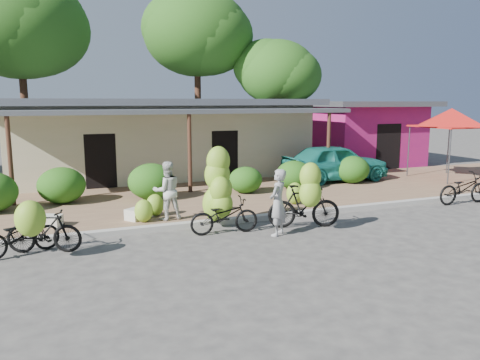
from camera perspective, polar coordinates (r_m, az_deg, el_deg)
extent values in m
plane|color=#3F3D3B|center=(10.94, 2.92, -7.76)|extent=(100.00, 100.00, 0.00)
cube|color=#8F704D|center=(15.45, -4.93, -2.39)|extent=(60.00, 6.00, 0.12)
cube|color=#A8A399|center=(12.69, -0.90, -4.95)|extent=(60.00, 0.25, 0.15)
cube|color=beige|center=(21.00, -9.85, 4.78)|extent=(12.00, 6.00, 3.10)
cube|color=slate|center=(20.93, -9.98, 9.35)|extent=(13.00, 7.00, 0.25)
cube|color=black|center=(18.19, -7.82, 2.68)|extent=(1.40, 0.12, 2.20)
cube|color=slate|center=(17.05, -7.08, 8.31)|extent=(13.00, 2.00, 0.15)
cylinder|color=#44271B|center=(15.71, -26.19, 1.90)|extent=(0.14, 0.14, 2.85)
cylinder|color=#44271B|center=(16.28, -6.14, 3.06)|extent=(0.14, 0.14, 2.85)
cylinder|color=#44271B|center=(18.60, 10.71, 3.76)|extent=(0.14, 0.14, 2.85)
cube|color=#B31B64|center=(25.39, 14.08, 5.33)|extent=(5.00, 5.00, 3.00)
cube|color=slate|center=(25.33, 14.23, 9.00)|extent=(6.00, 6.00, 0.25)
cube|color=black|center=(23.49, 17.56, 3.87)|extent=(1.40, 0.12, 2.20)
cylinder|color=#44271B|center=(25.48, -24.84, 9.54)|extent=(0.36, 0.36, 7.25)
ellipsoid|color=#1C4411|center=(25.73, -25.37, 16.72)|extent=(6.37, 6.37, 5.10)
ellipsoid|color=#1C4411|center=(26.09, -26.52, 17.19)|extent=(5.42, 5.42, 4.33)
cylinder|color=#44271B|center=(27.14, -5.17, 10.48)|extent=(0.36, 0.36, 7.40)
ellipsoid|color=#1C4411|center=(27.40, -5.28, 17.37)|extent=(5.93, 5.93, 4.74)
ellipsoid|color=#1C4411|center=(27.58, -6.52, 17.93)|extent=(5.04, 5.04, 4.03)
cylinder|color=#44271B|center=(26.77, 4.45, 8.10)|extent=(0.36, 0.36, 5.15)
ellipsoid|color=#1C4411|center=(26.81, 4.51, 12.99)|extent=(4.42, 4.42, 3.54)
ellipsoid|color=#1C4411|center=(26.88, 3.24, 13.64)|extent=(3.76, 3.76, 3.01)
ellipsoid|color=#155814|center=(15.51, -20.92, -0.61)|extent=(1.45, 1.30, 1.13)
ellipsoid|color=#155814|center=(15.36, -10.77, -0.16)|extent=(1.49, 1.34, 1.16)
ellipsoid|color=#155814|center=(16.13, 0.67, 0.01)|extent=(1.17, 1.06, 0.91)
ellipsoid|color=#155814|center=(17.02, 6.58, 0.64)|extent=(1.31, 1.18, 1.02)
ellipsoid|color=#155814|center=(18.60, 13.54, 1.25)|extent=(1.35, 1.21, 1.05)
cylinder|color=#59595E|center=(19.41, 24.16, 2.57)|extent=(0.05, 0.05, 2.10)
cylinder|color=#59595E|center=(20.98, 19.85, 3.31)|extent=(0.05, 0.05, 2.10)
cylinder|color=#59595E|center=(22.51, 24.03, 3.43)|extent=(0.05, 0.05, 2.10)
cube|color=red|center=(20.88, 24.30, 5.98)|extent=(2.40, 2.40, 0.06)
cone|color=red|center=(20.87, 24.37, 7.02)|extent=(3.50, 3.50, 0.70)
imported|color=black|center=(11.08, -25.18, -6.10)|extent=(1.76, 1.15, 0.87)
ellipsoid|color=#8BBE2F|center=(10.37, -24.20, -4.31)|extent=(0.60, 0.51, 0.75)
imported|color=black|center=(11.02, -22.79, -5.77)|extent=(1.67, 0.97, 0.97)
ellipsoid|color=#8BBE2F|center=(10.33, -24.18, -4.36)|extent=(0.58, 0.49, 0.73)
imported|color=black|center=(11.62, -1.93, -4.40)|extent=(1.77, 0.75, 0.90)
ellipsoid|color=#8BBE2F|center=(12.08, -2.85, -2.89)|extent=(0.75, 0.63, 0.93)
ellipsoid|color=#8BBE2F|center=(12.03, -2.41, -1.14)|extent=(0.62, 0.53, 0.78)
ellipsoid|color=#8BBE2F|center=(11.94, -2.79, 0.64)|extent=(0.66, 0.56, 0.83)
ellipsoid|color=#8BBE2F|center=(11.90, -2.66, 2.32)|extent=(0.61, 0.52, 0.76)
ellipsoid|color=#8BBE2F|center=(11.75, -2.19, -2.99)|extent=(0.55, 0.47, 0.69)
ellipsoid|color=#8BBE2F|center=(11.66, -2.40, -1.17)|extent=(0.53, 0.45, 0.67)
imported|color=black|center=(12.26, 7.80, -3.19)|extent=(1.96, 1.06, 1.13)
ellipsoid|color=#8BBE2F|center=(11.54, 8.58, -1.59)|extent=(0.57, 0.48, 0.71)
ellipsoid|color=#8BBE2F|center=(11.52, 8.57, 0.45)|extent=(0.55, 0.46, 0.68)
imported|color=black|center=(16.58, 25.62, -0.92)|extent=(1.94, 0.73, 1.01)
ellipsoid|color=#8BBE2F|center=(12.53, -11.66, -3.70)|extent=(0.48, 0.41, 0.61)
ellipsoid|color=#8BBE2F|center=(13.12, -10.32, -3.03)|extent=(0.49, 0.42, 0.62)
ellipsoid|color=#8BBE2F|center=(14.49, 6.71, -1.62)|extent=(0.54, 0.46, 0.68)
cube|color=beige|center=(12.99, -12.01, -3.93)|extent=(0.92, 0.83, 0.30)
cube|color=beige|center=(12.91, -22.55, -4.59)|extent=(0.84, 0.68, 0.28)
imported|color=gray|center=(11.44, 4.64, -2.75)|extent=(0.71, 0.69, 1.65)
imported|color=beige|center=(12.60, -8.89, -1.30)|extent=(0.80, 0.64, 1.57)
imported|color=#186F64|center=(18.96, 11.51, 2.12)|extent=(4.33, 1.74, 1.47)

